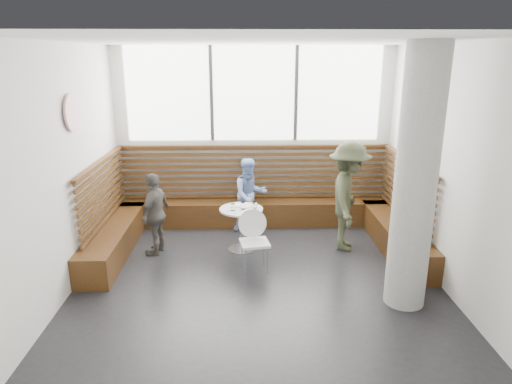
{
  "coord_description": "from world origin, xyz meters",
  "views": [
    {
      "loc": [
        -0.18,
        -5.75,
        3.04
      ],
      "look_at": [
        0.0,
        1.0,
        1.0
      ],
      "focal_mm": 32.0,
      "sensor_mm": 36.0,
      "label": 1
    }
  ],
  "objects_px": {
    "adult_man": "(348,197)",
    "child_left": "(156,214)",
    "concrete_column": "(416,181)",
    "cafe_chair": "(254,236)",
    "child_back": "(250,195)",
    "cafe_table": "(241,220)"
  },
  "relations": [
    {
      "from": "cafe_table",
      "to": "child_back",
      "type": "distance_m",
      "value": 0.94
    },
    {
      "from": "cafe_chair",
      "to": "child_back",
      "type": "distance_m",
      "value": 1.59
    },
    {
      "from": "cafe_table",
      "to": "adult_man",
      "type": "height_order",
      "value": "adult_man"
    },
    {
      "from": "cafe_table",
      "to": "concrete_column",
      "type": "bearing_deg",
      "value": -38.72
    },
    {
      "from": "cafe_table",
      "to": "child_back",
      "type": "height_order",
      "value": "child_back"
    },
    {
      "from": "concrete_column",
      "to": "child_left",
      "type": "xyz_separation_m",
      "value": [
        -3.42,
        1.62,
        -0.95
      ]
    },
    {
      "from": "adult_man",
      "to": "child_back",
      "type": "distance_m",
      "value": 1.8
    },
    {
      "from": "cafe_chair",
      "to": "child_left",
      "type": "xyz_separation_m",
      "value": [
        -1.54,
        0.61,
        0.14
      ]
    },
    {
      "from": "child_back",
      "to": "child_left",
      "type": "xyz_separation_m",
      "value": [
        -1.49,
        -0.97,
        0.0
      ]
    },
    {
      "from": "concrete_column",
      "to": "child_left",
      "type": "relative_size",
      "value": 2.45
    },
    {
      "from": "concrete_column",
      "to": "cafe_chair",
      "type": "xyz_separation_m",
      "value": [
        -1.89,
        1.01,
        -1.09
      ]
    },
    {
      "from": "cafe_table",
      "to": "cafe_chair",
      "type": "xyz_separation_m",
      "value": [
        0.19,
        -0.66,
        0.01
      ]
    },
    {
      "from": "cafe_table",
      "to": "cafe_chair",
      "type": "relative_size",
      "value": 0.81
    },
    {
      "from": "child_back",
      "to": "child_left",
      "type": "relative_size",
      "value": 1.0
    },
    {
      "from": "cafe_chair",
      "to": "child_left",
      "type": "relative_size",
      "value": 0.67
    },
    {
      "from": "adult_man",
      "to": "child_back",
      "type": "relative_size",
      "value": 1.34
    },
    {
      "from": "cafe_chair",
      "to": "adult_man",
      "type": "distance_m",
      "value": 1.7
    },
    {
      "from": "cafe_table",
      "to": "adult_man",
      "type": "distance_m",
      "value": 1.74
    },
    {
      "from": "cafe_table",
      "to": "cafe_chair",
      "type": "height_order",
      "value": "cafe_chair"
    },
    {
      "from": "concrete_column",
      "to": "adult_man",
      "type": "xyz_separation_m",
      "value": [
        -0.38,
        1.71,
        -0.72
      ]
    },
    {
      "from": "concrete_column",
      "to": "child_back",
      "type": "distance_m",
      "value": 3.37
    },
    {
      "from": "adult_man",
      "to": "child_left",
      "type": "xyz_separation_m",
      "value": [
        -3.04,
        -0.09,
        -0.22
      ]
    }
  ]
}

